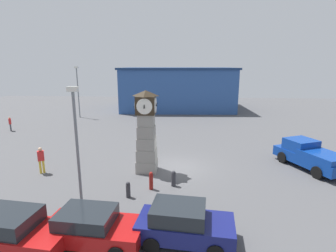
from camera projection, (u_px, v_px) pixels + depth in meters
name	position (u px, v px, depth m)	size (l,w,h in m)	color
ground_plane	(178.00, 167.00, 18.36)	(83.92, 83.92, 0.00)	#4C4C4F
clock_tower	(146.00, 133.00, 17.14)	(1.56, 1.57, 5.43)	gray
bollard_near_tower	(174.00, 178.00, 15.38)	(0.26, 0.26, 0.95)	#333338
bollard_mid_row	(151.00, 180.00, 14.96)	(0.23, 0.23, 1.06)	maroon
bollard_far_row	(128.00, 189.00, 14.05)	(0.24, 0.24, 0.90)	#333338
car_navy_sedan	(11.00, 230.00, 10.08)	(4.54, 2.32, 1.49)	#A51111
car_near_tower	(92.00, 227.00, 10.35)	(4.00, 2.14, 1.40)	#A51111
car_by_building	(183.00, 224.00, 10.44)	(3.99, 2.20, 1.58)	navy
pickup_truck	(310.00, 155.00, 17.99)	(3.78, 5.31, 1.85)	navy
pedestrian_near_bench	(10.00, 123.00, 28.38)	(0.42, 0.47, 1.56)	#3F3F47
pedestrian_by_cars	(41.00, 158.00, 17.11)	(0.47, 0.41, 1.77)	gold
street_lamp_near_road	(77.00, 138.00, 12.75)	(0.50, 0.24, 5.99)	slate
street_lamp_far_side	(78.00, 89.00, 35.22)	(0.50, 0.24, 6.86)	slate
warehouse_blue_far	(177.00, 88.00, 43.22)	(18.47, 13.31, 6.66)	#2D5193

